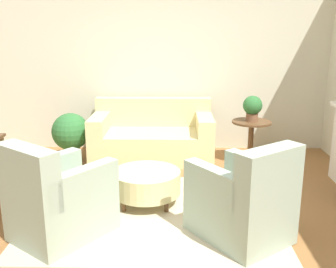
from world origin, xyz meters
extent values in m
plane|color=#996638|center=(0.00, 0.00, 0.00)|extent=(16.00, 16.00, 0.00)
cube|color=beige|center=(0.00, 2.54, 1.40)|extent=(8.95, 0.12, 2.80)
cube|color=beige|center=(0.00, 0.00, 0.01)|extent=(2.63, 2.11, 0.01)
cube|color=beige|center=(-0.12, 1.88, 0.22)|extent=(1.84, 0.97, 0.44)
cube|color=beige|center=(-0.12, 2.27, 0.67)|extent=(1.84, 0.20, 0.45)
cube|color=beige|center=(-0.92, 1.86, 0.57)|extent=(0.24, 0.93, 0.25)
cube|color=beige|center=(0.68, 1.86, 0.57)|extent=(0.24, 0.93, 0.25)
cube|color=brown|center=(-0.12, 1.43, 0.03)|extent=(1.65, 0.05, 0.06)
cube|color=#9EB29E|center=(-0.85, -0.49, 0.22)|extent=(1.06, 1.10, 0.42)
cube|color=#9EB29E|center=(-1.05, -0.75, 0.70)|extent=(0.67, 0.57, 0.54)
cube|color=#9EB29E|center=(-0.62, -0.63, 0.58)|extent=(0.60, 0.75, 0.30)
cube|color=#9EB29E|center=(-1.05, -0.31, 0.58)|extent=(0.60, 0.75, 0.30)
cube|color=brown|center=(-0.61, -0.16, 0.04)|extent=(0.52, 0.40, 0.06)
cube|color=#9EB29E|center=(0.85, -0.49, 0.22)|extent=(1.06, 1.10, 0.42)
cube|color=#9EB29E|center=(1.05, -0.75, 0.70)|extent=(0.67, 0.57, 0.54)
cube|color=#9EB29E|center=(1.05, -0.31, 0.58)|extent=(0.60, 0.75, 0.30)
cube|color=#9EB29E|center=(0.62, -0.63, 0.58)|extent=(0.60, 0.75, 0.30)
cube|color=brown|center=(0.61, -0.16, 0.04)|extent=(0.52, 0.40, 0.06)
cylinder|color=beige|center=(-0.09, 0.25, 0.26)|extent=(0.78, 0.78, 0.26)
cylinder|color=brown|center=(-0.33, 0.02, 0.07)|extent=(0.05, 0.05, 0.12)
cylinder|color=brown|center=(0.14, 0.02, 0.07)|extent=(0.05, 0.05, 0.12)
cylinder|color=brown|center=(-0.33, 0.49, 0.07)|extent=(0.05, 0.05, 0.12)
cylinder|color=brown|center=(0.14, 0.49, 0.07)|extent=(0.05, 0.05, 0.12)
cylinder|color=brown|center=(1.38, 1.79, 0.61)|extent=(0.58, 0.58, 0.03)
cylinder|color=brown|center=(1.38, 1.79, 0.30)|extent=(0.08, 0.08, 0.60)
cylinder|color=brown|center=(1.38, 1.79, 0.01)|extent=(0.32, 0.32, 0.03)
cylinder|color=brown|center=(1.38, 1.79, 0.69)|extent=(0.18, 0.18, 0.12)
sphere|color=#2D6B33|center=(1.38, 1.79, 0.87)|extent=(0.28, 0.28, 0.28)
cylinder|color=brown|center=(-1.35, 1.80, 0.10)|extent=(0.25, 0.25, 0.21)
sphere|color=#2D6B33|center=(-1.35, 1.80, 0.45)|extent=(0.56, 0.56, 0.56)
camera|label=1|loc=(0.23, -3.94, 1.94)|focal=42.00mm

